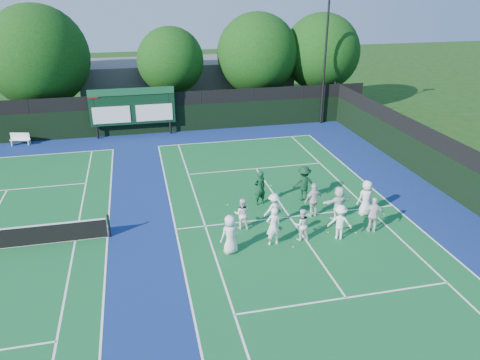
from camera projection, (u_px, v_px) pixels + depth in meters
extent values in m
plane|color=#16390F|center=(296.00, 227.00, 21.65)|extent=(120.00, 120.00, 0.00)
cube|color=navy|center=(164.00, 231.00, 21.32)|extent=(34.00, 32.00, 0.01)
cube|color=#135C2B|center=(290.00, 217.00, 22.54)|extent=(10.97, 23.77, 0.00)
cube|color=white|center=(236.00, 141.00, 33.18)|extent=(10.97, 0.08, 0.00)
cube|color=white|center=(176.00, 229.00, 21.42)|extent=(0.08, 23.77, 0.00)
cube|color=white|center=(393.00, 205.00, 23.67)|extent=(0.08, 23.77, 0.00)
cube|color=white|center=(205.00, 226.00, 21.70)|extent=(0.08, 23.77, 0.00)
cube|color=white|center=(368.00, 208.00, 23.38)|extent=(0.08, 23.77, 0.00)
cube|color=white|center=(346.00, 298.00, 16.81)|extent=(8.23, 0.08, 0.00)
cube|color=white|center=(256.00, 169.00, 28.27)|extent=(8.23, 0.08, 0.00)
cube|color=white|center=(290.00, 217.00, 22.54)|extent=(0.08, 12.80, 0.00)
cube|color=white|center=(26.00, 156.00, 30.32)|extent=(10.97, 0.08, 0.00)
cube|color=white|center=(108.00, 237.00, 20.80)|extent=(0.08, 23.77, 0.00)
cube|color=white|center=(75.00, 240.00, 20.52)|extent=(0.08, 23.77, 0.00)
cube|color=white|center=(7.00, 190.00, 25.41)|extent=(8.23, 0.08, 0.00)
cube|color=black|center=(148.00, 120.00, 34.36)|extent=(34.00, 0.08, 2.00)
cube|color=black|center=(146.00, 100.00, 33.76)|extent=(34.00, 0.05, 1.00)
cube|color=black|center=(457.00, 182.00, 23.99)|extent=(0.08, 32.00, 2.00)
cube|color=black|center=(463.00, 154.00, 23.40)|extent=(0.05, 32.00, 1.00)
cylinder|color=black|center=(95.00, 115.00, 32.96)|extent=(0.16, 0.16, 3.50)
cylinder|color=black|center=(169.00, 111.00, 34.03)|extent=(0.16, 0.16, 3.50)
cube|color=black|center=(132.00, 107.00, 33.32)|extent=(6.00, 0.15, 2.60)
cube|color=#154B2B|center=(131.00, 92.00, 32.79)|extent=(6.00, 0.05, 0.50)
cube|color=silver|center=(111.00, 115.00, 33.12)|extent=(2.60, 0.04, 1.20)
cube|color=silver|center=(154.00, 113.00, 33.73)|extent=(2.60, 0.04, 1.20)
cube|color=maroon|center=(93.00, 95.00, 32.30)|extent=(0.70, 0.04, 0.50)
cube|color=#5B5C61|center=(188.00, 83.00, 41.94)|extent=(18.00, 6.00, 4.00)
cylinder|color=black|center=(325.00, 59.00, 35.27)|extent=(0.16, 0.16, 10.00)
cylinder|color=black|center=(109.00, 226.00, 20.61)|extent=(0.10, 0.10, 1.10)
cube|color=white|center=(20.00, 140.00, 32.19)|extent=(1.38, 0.68, 0.05)
cube|color=white|center=(20.00, 136.00, 32.21)|extent=(1.30, 0.38, 0.44)
cube|color=white|center=(12.00, 143.00, 32.16)|extent=(0.13, 0.31, 0.36)
cube|color=white|center=(29.00, 142.00, 32.38)|extent=(0.13, 0.31, 0.36)
cylinder|color=black|center=(46.00, 111.00, 35.86)|extent=(0.44, 0.44, 2.51)
sphere|color=#0C360C|center=(37.00, 57.00, 34.25)|extent=(7.51, 7.51, 7.51)
sphere|color=#0C360C|center=(48.00, 66.00, 34.94)|extent=(5.26, 5.26, 5.26)
cylinder|color=black|center=(173.00, 102.00, 37.79)|extent=(0.44, 0.44, 2.76)
sphere|color=#0C360C|center=(170.00, 61.00, 36.47)|extent=(5.20, 5.20, 5.20)
sphere|color=#0C360C|center=(178.00, 66.00, 37.07)|extent=(3.64, 3.64, 3.64)
cylinder|color=black|center=(257.00, 99.00, 39.26)|extent=(0.44, 0.44, 2.55)
sphere|color=#0C360C|center=(257.00, 54.00, 37.79)|extent=(6.53, 6.53, 6.53)
sphere|color=#0C360C|center=(263.00, 61.00, 38.44)|extent=(4.57, 4.57, 4.57)
cylinder|color=black|center=(318.00, 96.00, 40.39)|extent=(0.44, 0.44, 2.58)
sphere|color=#0C360C|center=(321.00, 52.00, 38.94)|extent=(6.36, 6.36, 6.36)
sphere|color=#0C360C|center=(326.00, 59.00, 39.58)|extent=(4.45, 4.45, 4.45)
sphere|color=#D2E71B|center=(293.00, 247.00, 19.98)|extent=(0.07, 0.07, 0.07)
sphere|color=#D2E71B|center=(338.00, 186.00, 25.89)|extent=(0.07, 0.07, 0.07)
sphere|color=#D2E71B|center=(356.00, 233.00, 21.07)|extent=(0.07, 0.07, 0.07)
sphere|color=#D2E71B|center=(228.00, 205.00, 23.69)|extent=(0.07, 0.07, 0.07)
sphere|color=#D2E71B|center=(271.00, 185.00, 25.91)|extent=(0.07, 0.07, 0.07)
sphere|color=#D2E71B|center=(328.00, 233.00, 21.10)|extent=(0.07, 0.07, 0.07)
imported|color=white|center=(230.00, 234.00, 19.30)|extent=(0.98, 0.80, 1.73)
imported|color=white|center=(273.00, 226.00, 19.90)|extent=(0.68, 0.48, 1.77)
imported|color=white|center=(302.00, 224.00, 20.33)|extent=(0.74, 0.59, 1.48)
imported|color=white|center=(340.00, 222.00, 20.39)|extent=(1.19, 0.93, 1.62)
imported|color=silver|center=(374.00, 215.00, 20.95)|extent=(1.06, 0.69, 1.68)
imported|color=white|center=(242.00, 214.00, 21.26)|extent=(0.86, 0.76, 1.49)
imported|color=white|center=(274.00, 209.00, 21.63)|extent=(1.11, 0.82, 1.54)
imported|color=silver|center=(314.00, 200.00, 22.30)|extent=(1.08, 0.65, 1.72)
imported|color=white|center=(338.00, 203.00, 22.07)|extent=(1.61, 0.76, 1.67)
imported|color=white|center=(366.00, 198.00, 22.45)|extent=(0.93, 0.67, 1.78)
imported|color=#103C23|center=(260.00, 188.00, 23.47)|extent=(0.76, 0.61, 1.82)
imported|color=#0D331C|center=(304.00, 184.00, 23.92)|extent=(1.30, 0.86, 1.87)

